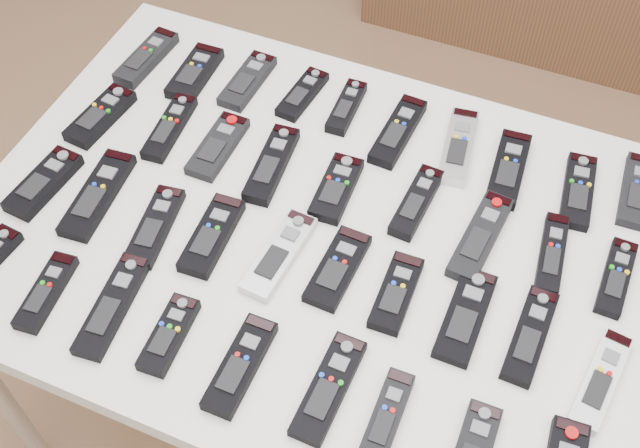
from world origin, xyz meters
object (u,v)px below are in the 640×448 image
at_px(remote_15, 416,202).
at_px(remote_21, 155,226).
at_px(remote_7, 508,169).
at_px(remote_13, 272,164).
at_px(remote_22, 212,235).
at_px(remote_11, 170,127).
at_px(remote_5, 398,131).
at_px(remote_18, 616,277).
at_px(remote_35, 386,418).
at_px(remote_4, 346,107).
at_px(remote_8, 578,191).
at_px(remote_28, 601,380).
at_px(remote_0, 147,58).
at_px(remote_12, 218,146).
at_px(remote_3, 302,94).
at_px(remote_31, 113,305).
at_px(remote_14, 336,188).
at_px(remote_20, 98,194).
at_px(remote_24, 338,268).
at_px(remote_30, 46,292).
at_px(remote_19, 44,183).
at_px(remote_34, 329,388).
at_px(remote_27, 530,336).
at_px(remote_33, 240,365).
at_px(remote_23, 279,255).
at_px(remote_9, 639,191).
at_px(remote_25, 396,293).
at_px(remote_32, 169,335).
at_px(remote_6, 458,147).
at_px(remote_16, 480,237).
at_px(remote_10, 100,116).
at_px(remote_1, 195,73).
at_px(remote_26, 465,316).

xyz_separation_m(remote_15, remote_21, (-0.41, -0.23, -0.00)).
relative_size(remote_7, remote_15, 1.08).
height_order(remote_13, remote_22, same).
bearing_deg(remote_21, remote_11, 104.98).
relative_size(remote_5, remote_18, 1.17).
bearing_deg(remote_35, remote_11, 144.98).
bearing_deg(remote_4, remote_8, -6.78).
bearing_deg(remote_28, remote_15, 157.00).
relative_size(remote_0, remote_12, 1.05).
relative_size(remote_3, remote_31, 0.73).
bearing_deg(remote_14, remote_7, 28.41).
bearing_deg(remote_4, remote_20, -133.20).
xyz_separation_m(remote_24, remote_30, (-0.43, -0.24, 0.00)).
height_order(remote_7, remote_31, remote_7).
xyz_separation_m(remote_13, remote_21, (-0.13, -0.21, -0.00)).
distance_m(remote_11, remote_15, 0.51).
relative_size(remote_19, remote_22, 0.97).
height_order(remote_0, remote_5, same).
distance_m(remote_13, remote_34, 0.47).
relative_size(remote_27, remote_33, 1.04).
xyz_separation_m(remote_4, remote_23, (0.03, -0.38, -0.00)).
xyz_separation_m(remote_0, remote_19, (0.00, -0.38, 0.00)).
xyz_separation_m(remote_12, remote_28, (0.77, -0.21, 0.00)).
bearing_deg(remote_9, remote_20, -159.57).
distance_m(remote_8, remote_25, 0.41).
xyz_separation_m(remote_12, remote_15, (0.40, 0.02, 0.00)).
distance_m(remote_5, remote_27, 0.49).
bearing_deg(remote_9, remote_25, -134.29).
distance_m(remote_9, remote_30, 1.07).
bearing_deg(remote_28, remote_8, 114.68).
height_order(remote_9, remote_32, remote_32).
distance_m(remote_0, remote_30, 0.59).
xyz_separation_m(remote_14, remote_34, (0.14, -0.37, -0.00)).
distance_m(remote_7, remote_25, 0.36).
height_order(remote_6, remote_16, same).
relative_size(remote_5, remote_11, 1.06).
distance_m(remote_4, remote_24, 0.39).
bearing_deg(remote_30, remote_27, 10.93).
height_order(remote_18, remote_34, remote_34).
bearing_deg(remote_31, remote_30, -175.50).
xyz_separation_m(remote_10, remote_23, (0.47, -0.17, -0.00)).
relative_size(remote_7, remote_33, 1.04).
height_order(remote_1, remote_7, same).
relative_size(remote_1, remote_35, 1.02).
bearing_deg(remote_22, remote_28, -4.26).
relative_size(remote_5, remote_28, 1.02).
bearing_deg(remote_12, remote_5, 29.20).
height_order(remote_4, remote_26, remote_4).
xyz_separation_m(remote_18, remote_35, (-0.27, -0.39, 0.00)).
relative_size(remote_15, remote_21, 0.96).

